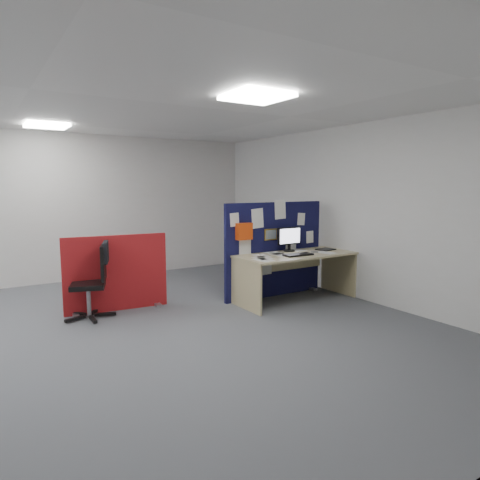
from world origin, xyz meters
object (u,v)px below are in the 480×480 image
office_chair (96,276)px  red_divider (116,274)px  main_desk (294,264)px  monitor_main (289,238)px  navy_divider (273,249)px

office_chair → red_divider: bearing=49.3°
main_desk → monitor_main: 0.43m
monitor_main → office_chair: (-2.86, 0.51, -0.37)m
navy_divider → office_chair: 2.71m
monitor_main → office_chair: size_ratio=0.43×
navy_divider → office_chair: navy_divider is taller
office_chair → navy_divider: bearing=11.4°
red_divider → office_chair: size_ratio=1.42×
main_desk → red_divider: bearing=160.1°
office_chair → monitor_main: bearing=8.5°
monitor_main → red_divider: monitor_main is taller
main_desk → monitor_main: bearing=72.4°
red_divider → office_chair: 0.38m
main_desk → red_divider: 2.63m
main_desk → office_chair: size_ratio=1.86×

